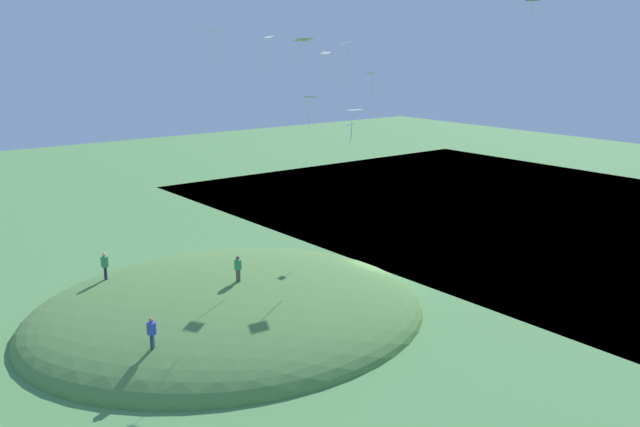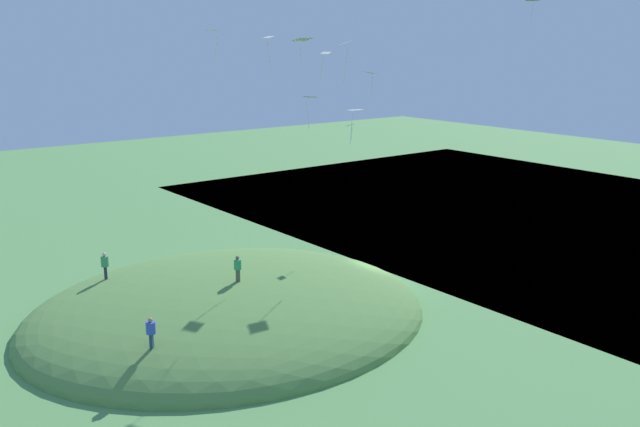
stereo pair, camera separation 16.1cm
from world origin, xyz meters
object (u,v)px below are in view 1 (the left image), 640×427
Objects in this scene: person_walking_path at (105,263)px; person_watching_kites at (238,266)px; kite_0 at (269,41)px; kite_11 at (355,112)px; kite_1 at (302,40)px; kite_5 at (325,56)px; kite_8 at (371,74)px; person_on_hilltop at (152,330)px; kite_3 at (212,32)px; kite_6 at (531,0)px; kite_7 at (347,46)px; kite_2 at (310,99)px; kite_4 at (350,126)px.

person_watching_kites is at bearing 44.62° from person_walking_path.
kite_11 is at bearing 179.41° from kite_0.
kite_0 reaches higher than kite_1.
kite_8 is at bearing 78.18° from kite_5.
person_on_hilltop is at bearing 1.58° from kite_8.
kite_5 is at bearing 157.23° from kite_3.
kite_6 is 0.66× the size of kite_7.
kite_1 is at bearing 32.26° from kite_11.
person_watching_kites is 14.69m from kite_5.
kite_3 is 10.38m from kite_8.
kite_0 reaches higher than kite_11.
kite_11 is (2.96, -10.89, -6.59)m from kite_6.
kite_2 reaches higher than kite_11.
kite_11 is (-7.93, 4.21, -5.04)m from kite_3.
person_walking_path is (5.37, -6.98, -0.54)m from person_watching_kites.
kite_1 is 1.20× the size of kite_4.
kite_11 reaches higher than person_watching_kites.
kite_11 reaches higher than person_on_hilltop.
person_walking_path is at bearing -158.38° from person_watching_kites.
kite_8 reaches higher than person_watching_kites.
person_watching_kites is 0.91× the size of person_walking_path.
kite_2 is 4.94m from kite_4.
kite_1 is at bearing 75.42° from kite_0.
kite_2 is 15.38m from kite_7.
kite_8 is (-5.31, -0.63, -1.89)m from kite_1.
kite_7 reaches higher than kite_11.
kite_7 is at bearing -15.42° from person_watching_kites.
kite_8 is (-14.35, -0.40, 11.77)m from person_on_hilltop.
person_on_hilltop is at bearing -38.18° from kite_7.
kite_11 is (-6.55, 0.07, -4.47)m from kite_0.
person_on_hilltop is 19.01m from kite_3.
kite_1 reaches higher than kite_11.
kite_3 is 7.29m from kite_5.
kite_3 is at bearing -27.98° from kite_11.
kite_5 is 14.52m from kite_7.
kite_5 is (-6.59, 2.77, -1.46)m from kite_3.
kite_6 is at bearing 92.07° from kite_4.
kite_0 is 0.96× the size of kite_2.
kite_4 reaches higher than person_on_hilltop.
kite_0 is 1.70× the size of kite_6.
kite_1 reaches higher than kite_7.
kite_4 is (-8.99, -3.30, -5.87)m from kite_0.
kite_2 is 1.78× the size of kite_6.
person_walking_path is 18.46m from kite_11.
person_walking_path is at bearing -35.71° from kite_0.
kite_4 is 10.02m from kite_8.
kite_6 reaches higher than kite_5.
kite_11 reaches higher than kite_4.
kite_2 is 1.43× the size of kite_8.
person_on_hilltop is 19.34m from kite_2.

